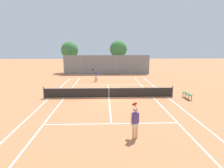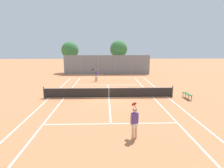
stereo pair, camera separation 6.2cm
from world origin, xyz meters
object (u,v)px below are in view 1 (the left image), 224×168
loose_tennis_ball_2 (135,88)px  tree_behind_right (119,50)px  courtside_bench (187,94)px  player_far_left (96,75)px  tennis_net (109,92)px  loose_tennis_ball_0 (100,106)px  tree_behind_left (69,51)px  player_near_side (135,121)px

loose_tennis_ball_2 → tree_behind_right: (-0.87, 14.21, 4.10)m
courtside_bench → player_far_left: bearing=132.2°
tennis_net → player_far_left: 9.08m
loose_tennis_ball_0 → tree_behind_right: 21.53m
tree_behind_right → tree_behind_left: bearing=176.3°
player_near_side → courtside_bench: (5.97, 7.80, -0.52)m
tree_behind_left → courtside_bench: bearing=-54.5°
tree_behind_right → loose_tennis_ball_2: bearing=-86.5°
loose_tennis_ball_2 → tree_behind_right: bearing=93.5°
loose_tennis_ball_0 → loose_tennis_ball_2: (3.82, 6.72, 0.00)m
courtside_bench → player_near_side: bearing=-127.4°
player_far_left → tree_behind_right: 10.50m
loose_tennis_ball_2 → tree_behind_left: bearing=123.5°
loose_tennis_ball_0 → loose_tennis_ball_2: 7.73m
loose_tennis_ball_2 → courtside_bench: courtside_bench is taller
player_near_side → player_far_left: size_ratio=1.00×
player_far_left → courtside_bench: size_ratio=1.18×
loose_tennis_ball_0 → player_near_side: bearing=-71.5°
courtside_bench → tree_behind_right: tree_behind_right is taller
player_near_side → loose_tennis_ball_0: player_near_side is taller
tennis_net → tree_behind_left: 20.25m
tennis_net → tree_behind_right: 18.70m
courtside_bench → loose_tennis_ball_0: bearing=-165.0°
loose_tennis_ball_2 → courtside_bench: bearing=-48.7°
tree_behind_left → tree_behind_right: tree_behind_right is taller
loose_tennis_ball_0 → loose_tennis_ball_2: bearing=60.3°
player_far_left → loose_tennis_ball_0: (0.79, -11.65, -0.89)m
tree_behind_left → player_far_left: bearing=-62.3°
player_near_side → tree_behind_right: (1.05, 26.62, 3.20)m
tennis_net → courtside_bench: size_ratio=8.00×
player_near_side → tree_behind_left: (-7.86, 27.19, 3.03)m
tree_behind_left → tennis_net: bearing=-70.3°
courtside_bench → tennis_net: bearing=175.1°
player_far_left → courtside_bench: bearing=-47.8°
tennis_net → loose_tennis_ball_2: tennis_net is taller
loose_tennis_ball_0 → tree_behind_left: 22.66m
tennis_net → player_far_left: bearing=99.8°
player_far_left → tree_behind_left: size_ratio=0.32×
tree_behind_left → tree_behind_right: bearing=-3.7°
loose_tennis_ball_0 → tree_behind_left: tree_behind_left is taller
tree_behind_right → player_near_side: bearing=-92.2°
loose_tennis_ball_0 → courtside_bench: courtside_bench is taller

